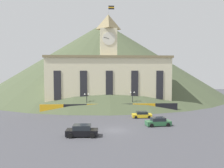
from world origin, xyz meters
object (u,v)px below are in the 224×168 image
object	(u,v)px
street_lamp_left	(87,99)
street_lamp_far_left	(133,97)
car_yellow_coupe	(142,115)
car_black_suv	(82,131)
car_green_wagon	(158,122)

from	to	relation	value
street_lamp_left	street_lamp_far_left	world-z (taller)	street_lamp_far_left
car_yellow_coupe	car_black_suv	bearing A→B (deg)	-132.19
street_lamp_left	car_black_suv	xyz separation A→B (m)	(0.25, -19.75, -2.54)
street_lamp_far_left	street_lamp_left	bearing A→B (deg)	180.00
car_green_wagon	car_yellow_coupe	distance (m)	7.26
car_black_suv	street_lamp_far_left	bearing A→B (deg)	-116.67
street_lamp_left	car_black_suv	distance (m)	19.91
street_lamp_left	car_black_suv	bearing A→B (deg)	-89.26
street_lamp_far_left	car_yellow_coupe	bearing A→B (deg)	-82.62
street_lamp_far_left	car_green_wagon	distance (m)	14.65
car_green_wagon	street_lamp_left	bearing A→B (deg)	-51.30
car_green_wagon	car_black_suv	world-z (taller)	car_black_suv
car_green_wagon	car_yellow_coupe	size ratio (longest dim) A/B	1.12
street_lamp_far_left	car_green_wagon	size ratio (longest dim) A/B	1.05
car_yellow_coupe	street_lamp_far_left	bearing A→B (deg)	98.47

